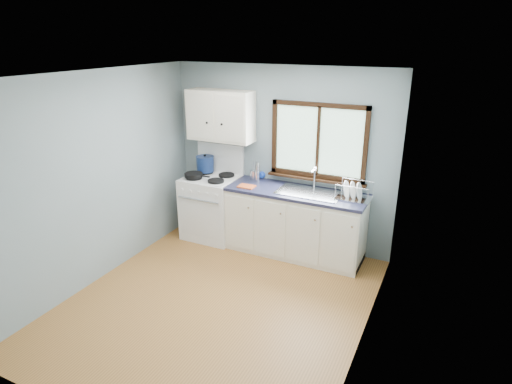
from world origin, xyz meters
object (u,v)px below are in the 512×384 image
at_px(dish_rack, 353,194).
at_px(skillet, 194,175).
at_px(thermos, 257,172).
at_px(gas_range, 212,205).
at_px(base_cabinets, 295,226).
at_px(utensil_crock, 254,175).
at_px(sink, 309,197).
at_px(stockpot, 205,164).

bearing_deg(dish_rack, skillet, -172.92).
bearing_deg(dish_rack, thermos, 178.19).
distance_m(gas_range, base_cabinets, 1.31).
height_order(gas_range, utensil_crock, gas_range).
xyz_separation_m(sink, thermos, (-0.81, 0.12, 0.20)).
height_order(base_cabinets, stockpot, stockpot).
xyz_separation_m(thermos, dish_rack, (1.37, -0.07, -0.08)).
relative_size(base_cabinets, stockpot, 6.28).
bearing_deg(sink, dish_rack, 4.50).
bearing_deg(thermos, dish_rack, -3.08).
relative_size(skillet, stockpot, 1.34).
bearing_deg(skillet, thermos, 15.75).
relative_size(stockpot, thermos, 1.03).
distance_m(sink, utensil_crock, 0.92).
height_order(sink, thermos, sink).
height_order(skillet, utensil_crock, utensil_crock).
bearing_deg(sink, thermos, 171.63).
distance_m(thermos, dish_rack, 1.38).
bearing_deg(skillet, stockpot, 84.75).
relative_size(utensil_crock, thermos, 1.19).
bearing_deg(sink, gas_range, -179.29).
xyz_separation_m(gas_range, base_cabinets, (1.31, 0.02, -0.08)).
xyz_separation_m(sink, skillet, (-1.67, -0.18, 0.13)).
bearing_deg(dish_rack, base_cabinets, -175.34).
relative_size(base_cabinets, utensil_crock, 5.47).
height_order(base_cabinets, skillet, skillet).
height_order(utensil_crock, thermos, utensil_crock).
xyz_separation_m(skillet, dish_rack, (2.23, 0.23, -0.01)).
bearing_deg(thermos, skillet, -160.69).
xyz_separation_m(base_cabinets, dish_rack, (0.75, 0.04, 0.57)).
bearing_deg(skillet, dish_rack, 2.25).
height_order(gas_range, skillet, gas_range).
relative_size(gas_range, skillet, 3.44).
relative_size(skillet, dish_rack, 0.91).
relative_size(sink, utensil_crock, 2.49).
distance_m(gas_range, dish_rack, 2.11).
bearing_deg(gas_range, skillet, -137.82).
relative_size(sink, stockpot, 2.85).
bearing_deg(stockpot, thermos, 0.23).
height_order(sink, dish_rack, sink).
xyz_separation_m(utensil_crock, dish_rack, (1.46, -0.14, -0.01)).
bearing_deg(thermos, gas_range, -168.58).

